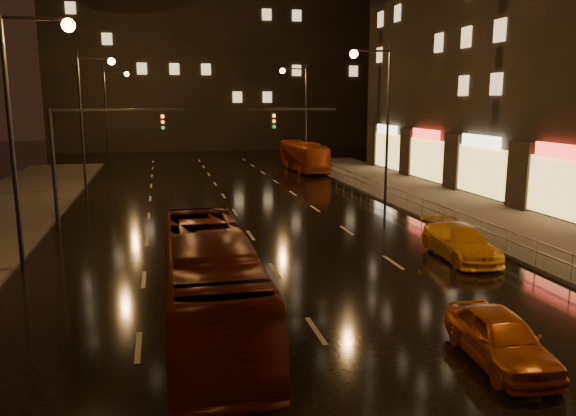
{
  "coord_description": "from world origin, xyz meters",
  "views": [
    {
      "loc": [
        -4.2,
        -10.77,
        6.58
      ],
      "look_at": [
        0.52,
        9.93,
        2.5
      ],
      "focal_mm": 35.0,
      "sensor_mm": 36.0,
      "label": 1
    }
  ],
  "objects": [
    {
      "name": "ground",
      "position": [
        0.0,
        20.0,
        0.0
      ],
      "size": [
        140.0,
        140.0,
        0.0
      ],
      "primitive_type": "plane",
      "color": "black",
      "rests_on": "ground"
    },
    {
      "name": "sidewalk_right",
      "position": [
        13.5,
        15.0,
        0.07
      ],
      "size": [
        7.0,
        70.0,
        0.15
      ],
      "primitive_type": "cube",
      "color": "#38332D",
      "rests_on": "ground"
    },
    {
      "name": "building_distant",
      "position": [
        4.0,
        72.0,
        18.0
      ],
      "size": [
        44.0,
        16.0,
        36.0
      ],
      "primitive_type": "cube",
      "color": "black",
      "rests_on": "ground"
    },
    {
      "name": "traffic_signal",
      "position": [
        -5.06,
        20.0,
        4.74
      ],
      "size": [
        15.31,
        0.32,
        6.2
      ],
      "color": "black",
      "rests_on": "ground"
    },
    {
      "name": "railing_right",
      "position": [
        10.2,
        18.0,
        0.9
      ],
      "size": [
        0.05,
        56.0,
        1.0
      ],
      "color": "#99999E",
      "rests_on": "sidewalk_right"
    },
    {
      "name": "bus_red",
      "position": [
        -2.97,
        4.68,
        1.45
      ],
      "size": [
        2.56,
        10.42,
        2.89
      ],
      "primitive_type": "imported",
      "rotation": [
        0.0,
        0.0,
        -0.01
      ],
      "color": "#4C170A",
      "rests_on": "ground"
    },
    {
      "name": "bus_curb",
      "position": [
        9.0,
        40.69,
        1.37
      ],
      "size": [
        2.62,
        9.88,
        2.73
      ],
      "primitive_type": "imported",
      "rotation": [
        0.0,
        0.0,
        0.03
      ],
      "color": "#A03C10",
      "rests_on": "ground"
    },
    {
      "name": "taxi_near",
      "position": [
        4.0,
        1.0,
        0.68
      ],
      "size": [
        1.98,
        4.12,
        1.36
      ],
      "primitive_type": "imported",
      "rotation": [
        0.0,
        0.0,
        -0.1
      ],
      "color": "#BA5011",
      "rests_on": "ground"
    },
    {
      "name": "taxi_far",
      "position": [
        8.0,
        10.0,
        0.7
      ],
      "size": [
        2.22,
        4.9,
        1.39
      ],
      "primitive_type": "imported",
      "rotation": [
        0.0,
        0.0,
        -0.06
      ],
      "color": "orange",
      "rests_on": "ground"
    }
  ]
}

